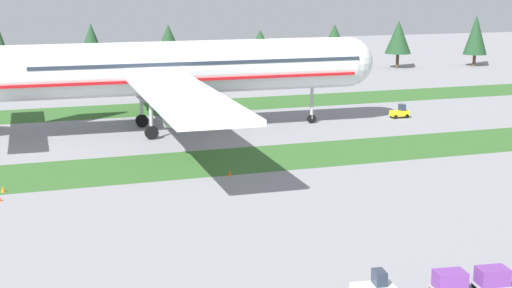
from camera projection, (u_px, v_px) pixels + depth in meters
name	position (u px, v px, depth m)	size (l,w,h in m)	color
grass_strip_near	(237.00, 160.00, 81.61)	(320.00, 11.77, 0.01)	#336028
grass_strip_far	(170.00, 108.00, 114.50)	(320.00, 11.77, 0.01)	#336028
airliner	(164.00, 68.00, 94.95)	(58.10, 71.67, 23.22)	silver
cargo_dolly_lead	(450.00, 281.00, 46.83)	(2.37, 1.77, 1.55)	#A3A3A8
cargo_dolly_second	(492.00, 277.00, 47.38)	(2.37, 1.77, 1.55)	#A3A3A8
pushback_tractor	(400.00, 112.00, 106.17)	(2.63, 1.37, 1.97)	yellow
taxiway_marker_1	(230.00, 173.00, 75.16)	(0.44, 0.44, 0.57)	orange
taxiway_marker_2	(3.00, 189.00, 69.43)	(0.44, 0.44, 0.58)	orange
distant_tree_line	(175.00, 43.00, 147.44)	(159.43, 10.45, 12.09)	#4C3823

